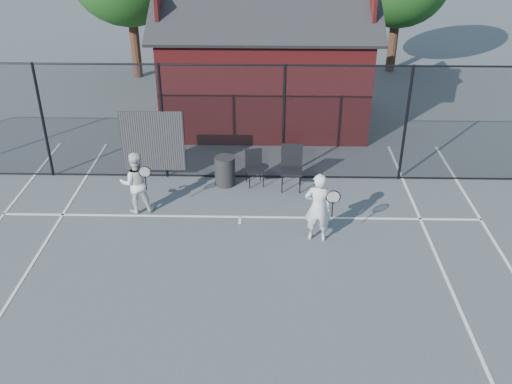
{
  "coord_description": "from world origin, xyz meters",
  "views": [
    {
      "loc": [
        0.62,
        -8.16,
        6.81
      ],
      "look_at": [
        0.38,
        2.2,
        1.1
      ],
      "focal_mm": 40.0,
      "sensor_mm": 36.0,
      "label": 1
    }
  ],
  "objects_px": {
    "chair_left": "(291,169)",
    "waste_bin": "(225,171)",
    "chair_right": "(255,169)",
    "clubhouse": "(265,71)",
    "player_front": "(318,207)",
    "player_back": "(136,182)"
  },
  "relations": [
    {
      "from": "player_back",
      "to": "waste_bin",
      "type": "relative_size",
      "value": 1.97
    },
    {
      "from": "player_back",
      "to": "chair_left",
      "type": "relative_size",
      "value": 1.35
    },
    {
      "from": "clubhouse",
      "to": "waste_bin",
      "type": "relative_size",
      "value": 8.64
    },
    {
      "from": "clubhouse",
      "to": "player_back",
      "type": "relative_size",
      "value": 4.38
    },
    {
      "from": "clubhouse",
      "to": "chair_right",
      "type": "distance_m",
      "value": 4.56
    },
    {
      "from": "player_front",
      "to": "chair_right",
      "type": "distance_m",
      "value": 2.84
    },
    {
      "from": "chair_left",
      "to": "waste_bin",
      "type": "bearing_deg",
      "value": 174.79
    },
    {
      "from": "clubhouse",
      "to": "chair_right",
      "type": "bearing_deg",
      "value": -92.63
    },
    {
      "from": "chair_right",
      "to": "waste_bin",
      "type": "relative_size",
      "value": 1.18
    },
    {
      "from": "chair_left",
      "to": "player_back",
      "type": "bearing_deg",
      "value": -160.11
    },
    {
      "from": "clubhouse",
      "to": "chair_left",
      "type": "bearing_deg",
      "value": -81.37
    },
    {
      "from": "player_back",
      "to": "waste_bin",
      "type": "bearing_deg",
      "value": 35.33
    },
    {
      "from": "clubhouse",
      "to": "player_back",
      "type": "bearing_deg",
      "value": -116.57
    },
    {
      "from": "player_front",
      "to": "waste_bin",
      "type": "height_order",
      "value": "player_front"
    },
    {
      "from": "chair_left",
      "to": "chair_right",
      "type": "xyz_separation_m",
      "value": [
        -0.9,
        0.21,
        -0.11
      ]
    },
    {
      "from": "player_back",
      "to": "chair_right",
      "type": "height_order",
      "value": "player_back"
    },
    {
      "from": "chair_left",
      "to": "chair_right",
      "type": "relative_size",
      "value": 1.24
    },
    {
      "from": "chair_right",
      "to": "clubhouse",
      "type": "bearing_deg",
      "value": 73.76
    },
    {
      "from": "player_front",
      "to": "chair_left",
      "type": "relative_size",
      "value": 1.41
    },
    {
      "from": "chair_left",
      "to": "waste_bin",
      "type": "height_order",
      "value": "chair_left"
    },
    {
      "from": "player_back",
      "to": "chair_right",
      "type": "distance_m",
      "value": 3.02
    },
    {
      "from": "clubhouse",
      "to": "waste_bin",
      "type": "xyz_separation_m",
      "value": [
        -0.96,
        -4.4,
        -1.23
      ]
    }
  ]
}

